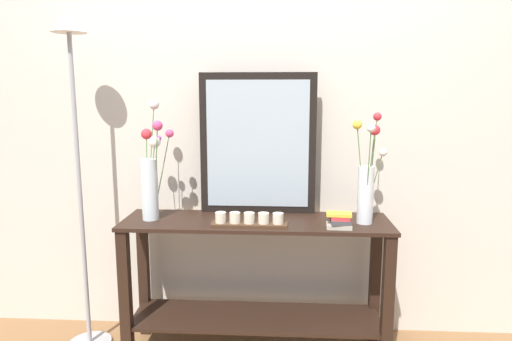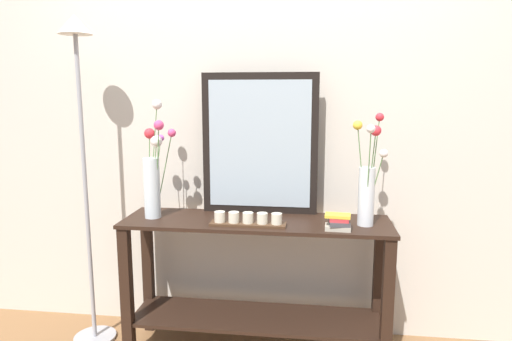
{
  "view_description": "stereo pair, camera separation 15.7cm",
  "coord_description": "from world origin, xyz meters",
  "px_view_note": "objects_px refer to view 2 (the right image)",
  "views": [
    {
      "loc": [
        0.14,
        -2.3,
        1.42
      ],
      "look_at": [
        0.0,
        0.0,
        1.03
      ],
      "focal_mm": 31.18,
      "sensor_mm": 36.0,
      "label": 1
    },
    {
      "loc": [
        0.29,
        -2.28,
        1.42
      ],
      "look_at": [
        0.0,
        0.0,
        1.03
      ],
      "focal_mm": 31.18,
      "sensor_mm": 36.0,
      "label": 2
    }
  ],
  "objects_px": {
    "console_table": "(256,272)",
    "mirror_leaning": "(259,144)",
    "vase_right": "(368,184)",
    "floor_lamp": "(82,129)",
    "candle_tray": "(248,220)",
    "book_stack": "(338,222)",
    "tall_vase_left": "(153,173)"
  },
  "relations": [
    {
      "from": "tall_vase_left",
      "to": "floor_lamp",
      "type": "bearing_deg",
      "value": 178.38
    },
    {
      "from": "mirror_leaning",
      "to": "vase_right",
      "type": "height_order",
      "value": "mirror_leaning"
    },
    {
      "from": "vase_right",
      "to": "floor_lamp",
      "type": "relative_size",
      "value": 0.31
    },
    {
      "from": "tall_vase_left",
      "to": "candle_tray",
      "type": "xyz_separation_m",
      "value": [
        0.53,
        -0.09,
        -0.22
      ]
    },
    {
      "from": "tall_vase_left",
      "to": "mirror_leaning",
      "type": "bearing_deg",
      "value": 17.15
    },
    {
      "from": "console_table",
      "to": "tall_vase_left",
      "type": "relative_size",
      "value": 2.24
    },
    {
      "from": "tall_vase_left",
      "to": "floor_lamp",
      "type": "relative_size",
      "value": 0.35
    },
    {
      "from": "console_table",
      "to": "vase_right",
      "type": "relative_size",
      "value": 2.5
    },
    {
      "from": "vase_right",
      "to": "floor_lamp",
      "type": "height_order",
      "value": "floor_lamp"
    },
    {
      "from": "tall_vase_left",
      "to": "book_stack",
      "type": "xyz_separation_m",
      "value": [
        0.99,
        -0.12,
        -0.21
      ]
    },
    {
      "from": "candle_tray",
      "to": "floor_lamp",
      "type": "distance_m",
      "value": 1.04
    },
    {
      "from": "tall_vase_left",
      "to": "candle_tray",
      "type": "height_order",
      "value": "tall_vase_left"
    },
    {
      "from": "mirror_leaning",
      "to": "tall_vase_left",
      "type": "bearing_deg",
      "value": -162.85
    },
    {
      "from": "tall_vase_left",
      "to": "vase_right",
      "type": "bearing_deg",
      "value": -0.63
    },
    {
      "from": "candle_tray",
      "to": "floor_lamp",
      "type": "xyz_separation_m",
      "value": [
        -0.93,
        0.1,
        0.45
      ]
    },
    {
      "from": "mirror_leaning",
      "to": "vase_right",
      "type": "bearing_deg",
      "value": -17.78
    },
    {
      "from": "mirror_leaning",
      "to": "candle_tray",
      "type": "height_order",
      "value": "mirror_leaning"
    },
    {
      "from": "console_table",
      "to": "mirror_leaning",
      "type": "xyz_separation_m",
      "value": [
        -0.0,
        0.16,
        0.69
      ]
    },
    {
      "from": "vase_right",
      "to": "candle_tray",
      "type": "xyz_separation_m",
      "value": [
        -0.6,
        -0.08,
        -0.19
      ]
    },
    {
      "from": "console_table",
      "to": "book_stack",
      "type": "xyz_separation_m",
      "value": [
        0.43,
        -0.12,
        0.33
      ]
    },
    {
      "from": "console_table",
      "to": "vase_right",
      "type": "xyz_separation_m",
      "value": [
        0.57,
        -0.02,
        0.51
      ]
    },
    {
      "from": "mirror_leaning",
      "to": "tall_vase_left",
      "type": "height_order",
      "value": "mirror_leaning"
    },
    {
      "from": "tall_vase_left",
      "to": "vase_right",
      "type": "distance_m",
      "value": 1.13
    },
    {
      "from": "book_stack",
      "to": "vase_right",
      "type": "bearing_deg",
      "value": 35.34
    },
    {
      "from": "mirror_leaning",
      "to": "floor_lamp",
      "type": "height_order",
      "value": "floor_lamp"
    },
    {
      "from": "vase_right",
      "to": "floor_lamp",
      "type": "xyz_separation_m",
      "value": [
        -1.53,
        0.02,
        0.26
      ]
    },
    {
      "from": "book_stack",
      "to": "candle_tray",
      "type": "bearing_deg",
      "value": 176.77
    },
    {
      "from": "console_table",
      "to": "book_stack",
      "type": "distance_m",
      "value": 0.56
    },
    {
      "from": "vase_right",
      "to": "tall_vase_left",
      "type": "bearing_deg",
      "value": 179.37
    },
    {
      "from": "book_stack",
      "to": "floor_lamp",
      "type": "distance_m",
      "value": 1.46
    },
    {
      "from": "candle_tray",
      "to": "book_stack",
      "type": "relative_size",
      "value": 2.95
    },
    {
      "from": "console_table",
      "to": "candle_tray",
      "type": "height_order",
      "value": "candle_tray"
    }
  ]
}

